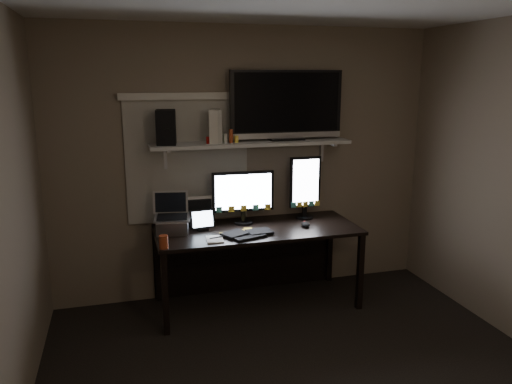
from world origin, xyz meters
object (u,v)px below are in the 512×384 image
object	(u,v)px
game_console	(215,126)
monitor_landscape	(243,197)
laptop	(172,214)
desk	(253,243)
speaker	(166,127)
mouse	(305,224)
cup	(164,242)
keyboard	(247,233)
monitor_portrait	(305,187)
tv	(286,105)
tablet	(202,220)

from	to	relation	value
game_console	monitor_landscape	bearing A→B (deg)	6.90
laptop	game_console	xyz separation A→B (m)	(0.42, 0.16, 0.72)
desk	speaker	size ratio (longest dim) A/B	6.09
mouse	cup	bearing A→B (deg)	-167.47
keyboard	desk	bearing A→B (deg)	47.22
laptop	game_console	bearing A→B (deg)	30.64
monitor_portrait	cup	xyz separation A→B (m)	(-1.37, -0.50, -0.25)
laptop	keyboard	bearing A→B (deg)	-10.20
mouse	tv	distance (m)	1.09
game_console	desk	bearing A→B (deg)	-0.09
tablet	laptop	size ratio (longest dim) A/B	0.64
monitor_landscape	cup	bearing A→B (deg)	-144.91
monitor_portrait	tablet	bearing A→B (deg)	-174.13
monitor_landscape	game_console	world-z (taller)	game_console
tablet	cup	distance (m)	0.53
laptop	monitor_landscape	bearing A→B (deg)	19.89
desk	keyboard	xyz separation A→B (m)	(-0.13, -0.28, 0.19)
tablet	tv	bearing A→B (deg)	4.98
monitor_landscape	tv	bearing A→B (deg)	9.39
laptop	speaker	xyz separation A→B (m)	(-0.01, 0.13, 0.73)
tv	tablet	bearing A→B (deg)	-168.26
keyboard	laptop	distance (m)	0.66
cup	mouse	bearing A→B (deg)	10.57
keyboard	mouse	size ratio (longest dim) A/B	3.87
laptop	tablet	bearing A→B (deg)	10.11
mouse	laptop	size ratio (longest dim) A/B	0.33
monitor_landscape	monitor_portrait	world-z (taller)	monitor_portrait
speaker	desk	bearing A→B (deg)	3.08
monitor_portrait	cup	distance (m)	1.49
mouse	game_console	distance (m)	1.19
monitor_portrait	tablet	world-z (taller)	monitor_portrait
desk	keyboard	world-z (taller)	keyboard
cup	tv	xyz separation A→B (m)	(1.19, 0.54, 1.01)
monitor_landscape	mouse	bearing A→B (deg)	-23.67
tablet	laptop	distance (m)	0.27
mouse	game_console	world-z (taller)	game_console
game_console	tv	bearing A→B (deg)	17.45
mouse	tv	world-z (taller)	tv
game_console	speaker	world-z (taller)	speaker
monitor_portrait	keyboard	bearing A→B (deg)	-153.26
speaker	monitor_landscape	bearing A→B (deg)	7.21
laptop	cup	size ratio (longest dim) A/B	3.26
keyboard	cup	xyz separation A→B (m)	(-0.72, -0.15, 0.04)
desk	tv	size ratio (longest dim) A/B	1.73
monitor_portrait	speaker	size ratio (longest dim) A/B	2.03
mouse	tablet	world-z (taller)	tablet
tablet	desk	bearing A→B (deg)	0.62
desk	tv	distance (m)	1.29
mouse	laptop	xyz separation A→B (m)	(-1.17, 0.14, 0.15)
monitor_landscape	monitor_portrait	bearing A→B (deg)	3.63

